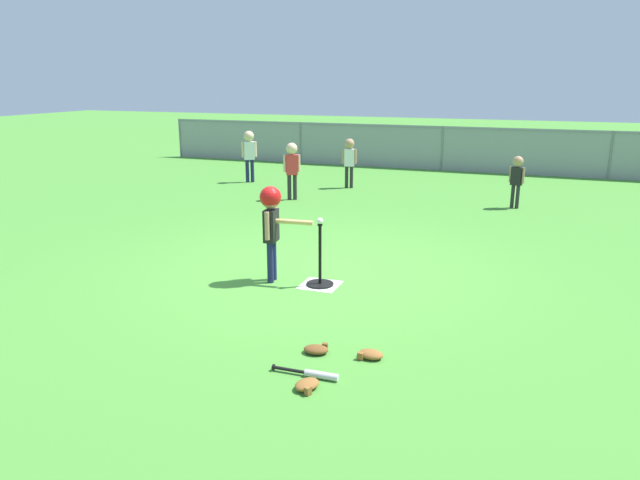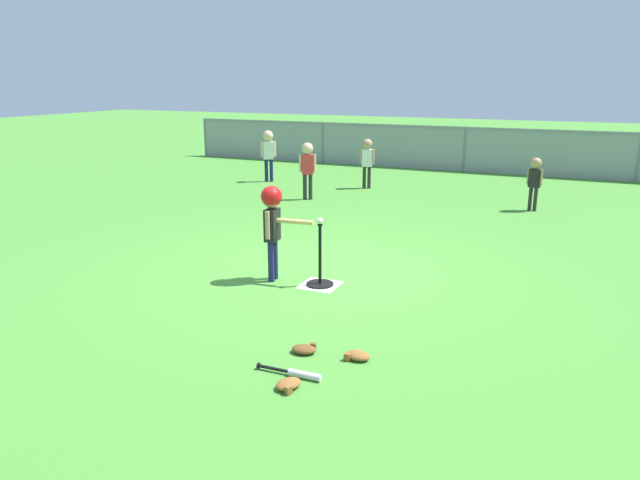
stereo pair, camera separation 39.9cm
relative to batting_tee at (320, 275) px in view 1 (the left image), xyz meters
name	(u,v)px [view 1 (the left image)]	position (x,y,z in m)	size (l,w,h in m)	color
ground_plane	(317,273)	(-0.20, 0.42, -0.12)	(60.00, 60.00, 0.00)	#478C33
home_plate	(320,285)	(0.00, 0.00, -0.12)	(0.44, 0.44, 0.01)	white
batting_tee	(320,275)	(0.00, 0.00, 0.00)	(0.32, 0.32, 0.74)	black
baseball_on_tee	(320,221)	(0.00, 0.00, 0.65)	(0.07, 0.07, 0.07)	white
batter_child	(271,214)	(-0.58, -0.06, 0.70)	(0.64, 0.33, 1.15)	#191E4C
fielder_near_left	(349,156)	(-1.66, 6.22, 0.57)	(0.31, 0.21, 1.08)	#262626
fielder_deep_center	(292,163)	(-2.31, 4.57, 0.60)	(0.31, 0.22, 1.13)	#262626
fielder_deep_left	(517,175)	(1.89, 5.29, 0.50)	(0.27, 0.19, 0.97)	#262626
fielder_deep_right	(249,149)	(-4.05, 6.12, 0.64)	(0.30, 0.25, 1.18)	#191E4C
spare_bat_silver	(314,374)	(0.74, -2.10, -0.09)	(0.57, 0.07, 0.06)	silver
glove_by_plate	(307,385)	(0.76, -2.30, -0.09)	(0.23, 0.26, 0.07)	brown
glove_near_bats	(370,354)	(1.07, -1.61, -0.09)	(0.24, 0.19, 0.07)	brown
glove_tossed_aside	(316,349)	(0.60, -1.68, -0.09)	(0.24, 0.20, 0.07)	brown
outfield_fence	(442,147)	(-0.20, 9.56, 0.49)	(16.06, 0.06, 1.15)	slate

